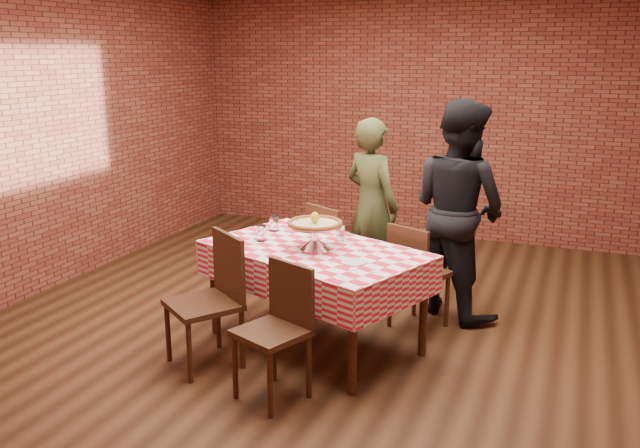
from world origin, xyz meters
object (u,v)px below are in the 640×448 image
(diner_black, at_px, (458,209))
(chair_far_right, at_px, (419,276))
(pizza_stand, at_px, (315,237))
(water_glass_left, at_px, (261,233))
(condiment_caddy, at_px, (343,232))
(diner_olive, at_px, (372,205))
(table, at_px, (315,297))
(chair_near_left, at_px, (203,303))
(pizza, at_px, (315,224))
(chair_far_left, at_px, (339,254))
(water_glass_right, at_px, (274,223))
(chair_near_right, at_px, (271,335))

(diner_black, bearing_deg, chair_far_right, 97.44)
(pizza_stand, relative_size, water_glass_left, 3.32)
(condiment_caddy, height_order, diner_olive, diner_olive)
(table, height_order, water_glass_left, water_glass_left)
(chair_near_left, bearing_deg, diner_black, 83.25)
(pizza, xyz_separation_m, chair_far_left, (-0.12, 0.86, -0.49))
(table, xyz_separation_m, pizza_stand, (0.01, -0.01, 0.47))
(pizza, relative_size, chair_near_left, 0.43)
(pizza_stand, bearing_deg, chair_far_right, 43.61)
(pizza_stand, xyz_separation_m, chair_far_right, (0.64, 0.61, -0.42))
(chair_far_right, xyz_separation_m, diner_black, (0.21, 0.43, 0.47))
(water_glass_left, relative_size, diner_black, 0.07)
(diner_olive, bearing_deg, pizza_stand, 115.44)
(table, relative_size, diner_black, 0.88)
(water_glass_right, bearing_deg, water_glass_left, -82.88)
(pizza, distance_m, chair_near_left, 0.97)
(chair_far_left, height_order, chair_far_right, chair_far_left)
(water_glass_left, xyz_separation_m, diner_black, (1.30, 1.01, 0.08))
(chair_far_left, relative_size, diner_black, 0.50)
(pizza_stand, distance_m, chair_near_left, 0.93)
(table, distance_m, condiment_caddy, 0.53)
(table, distance_m, chair_near_left, 0.85)
(diner_black, bearing_deg, pizza, 83.90)
(pizza, relative_size, water_glass_left, 3.30)
(chair_far_left, xyz_separation_m, diner_olive, (0.14, 0.47, 0.35))
(water_glass_right, xyz_separation_m, diner_black, (1.34, 0.70, 0.08))
(table, height_order, chair_near_right, chair_near_right)
(diner_black, bearing_deg, chair_far_left, 43.88)
(pizza, distance_m, chair_far_right, 1.03)
(chair_near_left, height_order, chair_near_right, chair_near_left)
(chair_near_right, bearing_deg, condiment_caddy, 108.37)
(pizza_stand, distance_m, water_glass_right, 0.60)
(water_glass_left, relative_size, chair_far_right, 0.14)
(condiment_caddy, bearing_deg, chair_far_left, 135.54)
(table, distance_m, chair_far_right, 0.89)
(water_glass_right, xyz_separation_m, chair_far_left, (0.37, 0.52, -0.37))
(chair_far_left, bearing_deg, condiment_caddy, 141.31)
(chair_far_right, bearing_deg, water_glass_left, 50.80)
(chair_near_left, bearing_deg, water_glass_left, 111.88)
(chair_far_left, relative_size, diner_olive, 0.57)
(condiment_caddy, relative_size, chair_near_right, 0.15)
(pizza_stand, xyz_separation_m, chair_near_left, (-0.60, -0.60, -0.38))
(diner_olive, bearing_deg, pizza, 115.44)
(chair_near_left, bearing_deg, diner_olive, 107.00)
(pizza_stand, height_order, chair_near_right, pizza_stand)
(table, relative_size, water_glass_left, 12.88)
(diner_olive, bearing_deg, chair_far_left, 99.44)
(table, height_order, diner_olive, diner_olive)
(pizza, xyz_separation_m, water_glass_left, (-0.45, 0.03, -0.12))
(pizza_stand, height_order, condiment_caddy, pizza_stand)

